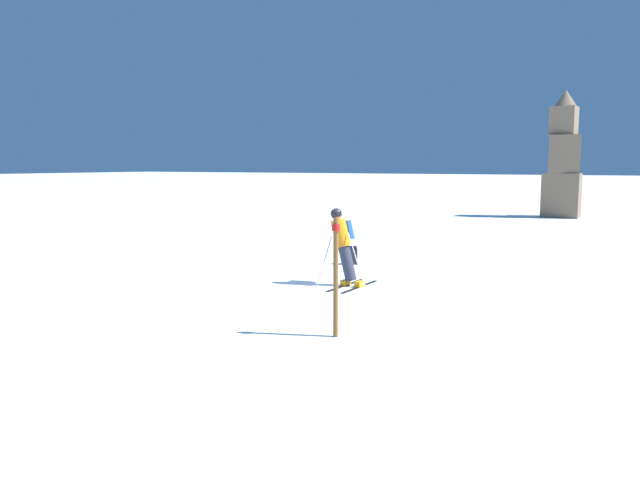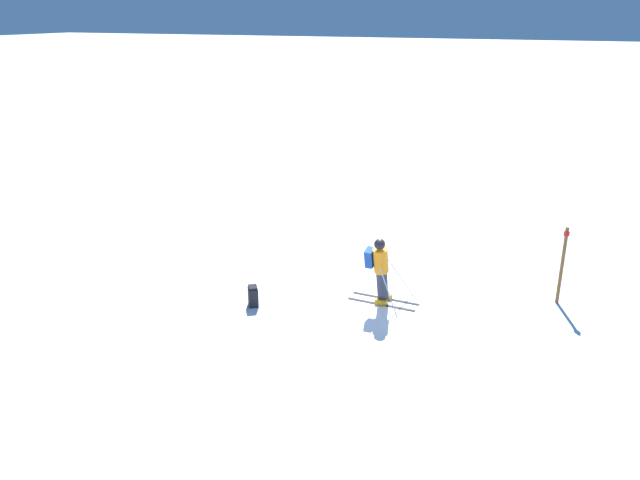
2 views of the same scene
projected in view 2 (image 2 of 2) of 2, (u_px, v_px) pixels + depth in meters
name	position (u px, v px, depth m)	size (l,w,h in m)	color
ground_plane	(380.00, 307.00, 14.73)	(300.00, 300.00, 0.00)	white
skier	(380.00, 268.00, 14.45)	(1.29, 1.70, 1.79)	black
spare_backpack	(253.00, 296.00, 14.73)	(0.37, 0.35, 0.50)	black
trail_marker	(562.00, 262.00, 14.59)	(0.13, 0.13, 1.91)	brown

